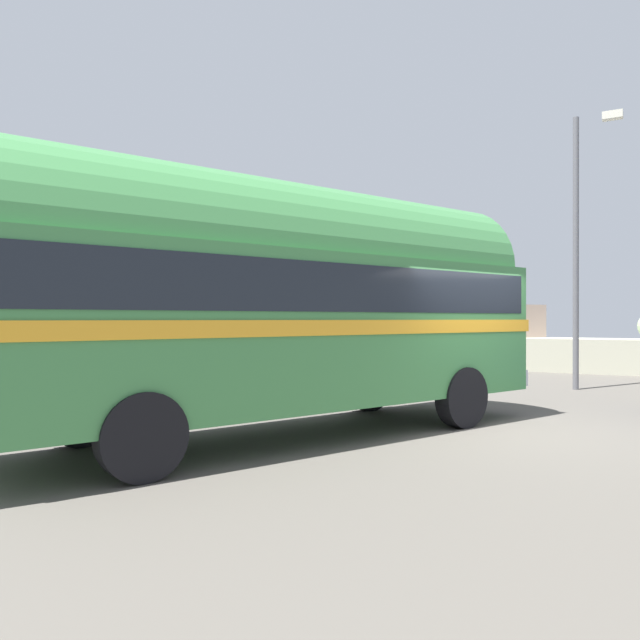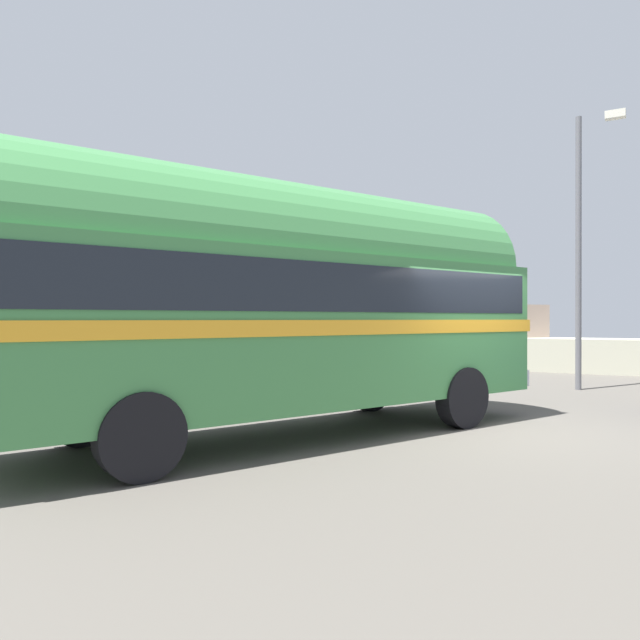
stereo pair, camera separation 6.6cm
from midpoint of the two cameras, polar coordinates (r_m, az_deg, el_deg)
name	(u,v)px [view 2 (the right image)]	position (r m, az deg, el deg)	size (l,w,h in m)	color
ground	(479,429)	(9.90, 15.00, -9.96)	(32.00, 26.00, 0.02)	#504C45
breakwater	(584,351)	(21.36, 23.74, -2.67)	(31.36, 2.25, 2.33)	#AEAC96
vintage_coach	(287,298)	(8.84, -2.95, 2.12)	(5.53, 8.84, 3.70)	black
lamp_post	(583,236)	(15.99, 23.73, 7.25)	(1.10, 0.24, 6.64)	#5B5B60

